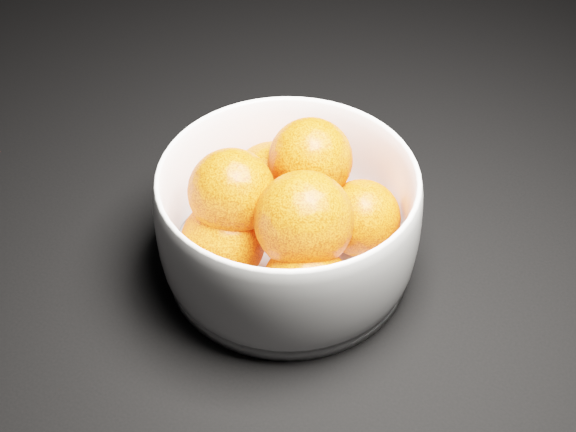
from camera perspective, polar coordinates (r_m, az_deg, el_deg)
The scene contains 2 objects.
bowl at distance 0.59m, azimuth 0.00°, elevation -0.33°, with size 0.19×0.19×0.09m.
orange_pile at distance 0.58m, azimuth -0.18°, elevation 0.35°, with size 0.14×0.14×0.10m.
Camera 1 is at (-0.04, -0.61, 0.45)m, focal length 50.00 mm.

